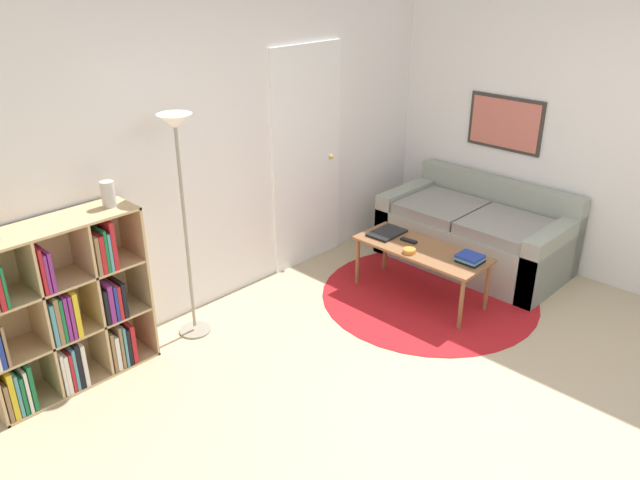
# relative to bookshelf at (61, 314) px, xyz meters

# --- Properties ---
(ground_plane) EXTENTS (14.00, 14.00, 0.00)m
(ground_plane) POSITION_rel_bookshelf_xyz_m (1.64, -2.22, -0.54)
(ground_plane) COLOR tan
(wall_back) EXTENTS (7.63, 0.11, 2.60)m
(wall_back) POSITION_rel_bookshelf_xyz_m (1.67, 0.21, 0.75)
(wall_back) COLOR silver
(wall_back) RESTS_ON ground_plane
(wall_right) EXTENTS (0.08, 5.41, 2.60)m
(wall_right) POSITION_rel_bookshelf_xyz_m (3.98, -1.01, 0.76)
(wall_right) COLOR silver
(wall_right) RESTS_ON ground_plane
(rug) EXTENTS (1.84, 1.84, 0.01)m
(rug) POSITION_rel_bookshelf_xyz_m (2.68, -1.08, -0.53)
(rug) COLOR #B2191E
(rug) RESTS_ON ground_plane
(bookshelf) EXTENTS (1.10, 0.34, 1.16)m
(bookshelf) POSITION_rel_bookshelf_xyz_m (0.00, 0.00, 0.00)
(bookshelf) COLOR tan
(bookshelf) RESTS_ON ground_plane
(floor_lamp) EXTENTS (0.24, 0.24, 1.71)m
(floor_lamp) POSITION_rel_bookshelf_xyz_m (0.95, -0.09, 0.84)
(floor_lamp) COLOR gray
(floor_lamp) RESTS_ON ground_plane
(couch) EXTENTS (0.90, 1.67, 0.75)m
(couch) POSITION_rel_bookshelf_xyz_m (3.54, -1.00, -0.25)
(couch) COLOR gray
(couch) RESTS_ON ground_plane
(coffee_table) EXTENTS (0.47, 1.14, 0.46)m
(coffee_table) POSITION_rel_bookshelf_xyz_m (2.61, -1.02, -0.12)
(coffee_table) COLOR brown
(coffee_table) RESTS_ON ground_plane
(laptop) EXTENTS (0.33, 0.23, 0.02)m
(laptop) POSITION_rel_bookshelf_xyz_m (2.63, -0.63, -0.07)
(laptop) COLOR black
(laptop) RESTS_ON coffee_table
(bowl) EXTENTS (0.10, 0.10, 0.04)m
(bowl) POSITION_rel_bookshelf_xyz_m (2.46, -1.00, -0.06)
(bowl) COLOR orange
(bowl) RESTS_ON coffee_table
(book_stack_on_table) EXTENTS (0.17, 0.19, 0.06)m
(book_stack_on_table) POSITION_rel_bookshelf_xyz_m (2.66, -1.45, -0.04)
(book_stack_on_table) COLOR black
(book_stack_on_table) RESTS_ON coffee_table
(remote) EXTENTS (0.06, 0.15, 0.02)m
(remote) POSITION_rel_bookshelf_xyz_m (2.63, -0.87, -0.07)
(remote) COLOR black
(remote) RESTS_ON coffee_table
(vase_on_shelf) EXTENTS (0.09, 0.09, 0.17)m
(vase_on_shelf) POSITION_rel_bookshelf_xyz_m (0.45, -0.00, 0.72)
(vase_on_shelf) COLOR #B7B2A8
(vase_on_shelf) RESTS_ON bookshelf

